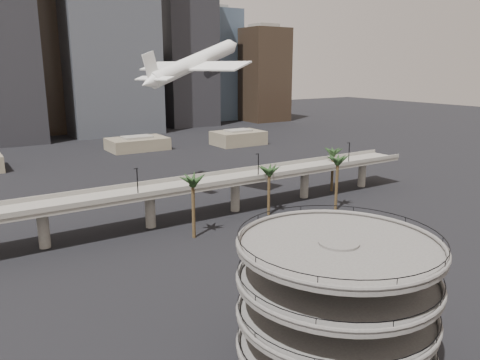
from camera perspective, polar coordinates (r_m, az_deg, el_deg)
ground at (r=69.77m, az=16.84°, el=-16.61°), size 700.00×700.00×0.00m
parking_ramp at (r=54.18m, az=11.62°, el=-13.74°), size 22.20×22.20×17.35m
overpass at (r=107.67m, az=-5.56°, el=-0.97°), size 130.00×9.30×14.70m
palm_trees at (r=112.02m, az=6.00°, el=1.68°), size 54.40×18.40×14.00m
low_buildings at (r=190.72m, az=-15.83°, el=3.66°), size 135.00×27.50×6.80m
skyline at (r=262.58m, az=-19.72°, el=15.10°), size 269.00×86.00×121.09m
airborne_jet at (r=124.42m, az=-5.60°, el=14.00°), size 36.09×33.05×14.20m
car_a at (r=77.50m, az=6.08°, el=-12.19°), size 4.91×3.05×1.56m
car_b at (r=95.97m, az=12.20°, el=-7.17°), size 5.28×3.13×1.64m
car_c at (r=102.82m, az=21.33°, el=-6.45°), size 5.42×4.16×1.46m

